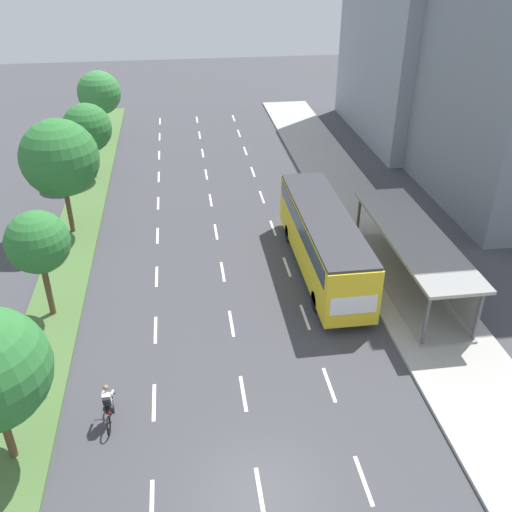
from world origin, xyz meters
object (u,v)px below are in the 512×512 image
bus_shelter (416,253)px  bus (323,236)px  median_tree_third (60,158)px  median_tree_fourth (87,128)px  cyclist (108,406)px  median_tree_fifth (99,93)px  median_tree_second (38,243)px

bus_shelter → bus: bus is taller
median_tree_third → median_tree_fourth: median_tree_third is taller
cyclist → median_tree_fifth: size_ratio=0.32×
median_tree_fifth → bus: bearing=-60.1°
median_tree_third → bus: bearing=-24.4°
bus → median_tree_fifth: median_tree_fifth is taller
bus_shelter → median_tree_second: size_ratio=2.03×
bus → median_tree_third: bearing=155.6°
bus → median_tree_third: median_tree_third is taller
bus_shelter → bus: size_ratio=0.95×
cyclist → median_tree_second: (-3.24, 7.22, 3.15)m
bus_shelter → median_tree_third: size_ratio=1.57×
bus_shelter → median_tree_fifth: size_ratio=1.86×
median_tree_second → median_tree_fourth: size_ratio=0.98×
median_tree_fourth → median_tree_fifth: median_tree_fifth is taller
median_tree_third → median_tree_fifth: (0.46, 16.86, -0.64)m
bus_shelter → median_tree_second: (-17.84, -0.16, 2.07)m
median_tree_fourth → bus: bearing=-47.7°
cyclist → median_tree_second: 8.52m
bus_shelter → cyclist: bus_shelter is taller
median_tree_third → median_tree_fourth: size_ratio=1.27×
bus_shelter → median_tree_fourth: median_tree_fourth is taller
bus_shelter → bus: bearing=154.9°
bus_shelter → bus: (-4.28, 2.01, 0.20)m
bus_shelter → median_tree_fourth: bearing=136.6°
median_tree_third → median_tree_fifth: size_ratio=1.19×
median_tree_third → cyclist: bearing=-77.5°
median_tree_third → median_tree_fourth: bearing=87.2°
bus → cyclist: (-10.32, -9.39, -1.28)m
cyclist → median_tree_fifth: (-3.00, 32.52, 3.30)m
median_tree_fourth → median_tree_second: bearing=-90.6°
median_tree_fourth → median_tree_fifth: (0.05, 8.43, 0.31)m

